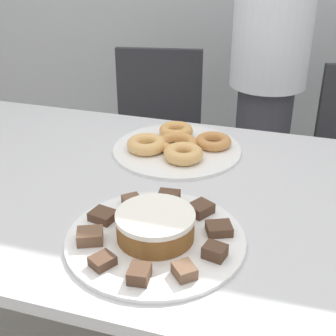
% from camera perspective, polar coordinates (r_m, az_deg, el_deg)
% --- Properties ---
extents(table, '(1.74, 0.94, 0.75)m').
position_cam_1_polar(table, '(1.26, 0.09, -5.79)').
color(table, silver).
rests_on(table, ground_plane).
extents(person_standing, '(0.31, 0.31, 1.60)m').
position_cam_1_polar(person_standing, '(1.95, 12.17, 11.81)').
color(person_standing, '#383842').
rests_on(person_standing, ground_plane).
extents(office_chair_left, '(0.52, 0.52, 0.87)m').
position_cam_1_polar(office_chair_left, '(2.17, -1.48, 1.50)').
color(office_chair_left, black).
rests_on(office_chair_left, ground_plane).
extents(plate_cake, '(0.39, 0.39, 0.01)m').
position_cam_1_polar(plate_cake, '(1.03, -1.53, -8.62)').
color(plate_cake, white).
rests_on(plate_cake, table).
extents(plate_donuts, '(0.39, 0.39, 0.01)m').
position_cam_1_polar(plate_donuts, '(1.42, 1.09, 2.27)').
color(plate_donuts, white).
rests_on(plate_donuts, table).
extents(frosted_cake, '(0.17, 0.17, 0.06)m').
position_cam_1_polar(frosted_cake, '(1.01, -1.55, -7.01)').
color(frosted_cake, brown).
rests_on(frosted_cake, plate_cake).
extents(lamington_0, '(0.06, 0.06, 0.02)m').
position_cam_1_polar(lamington_0, '(0.95, -8.00, -11.16)').
color(lamington_0, '#513828').
rests_on(lamington_0, plate_cake).
extents(lamington_1, '(0.04, 0.05, 0.03)m').
position_cam_1_polar(lamington_1, '(0.91, -3.52, -12.75)').
color(lamington_1, '#513828').
rests_on(lamington_1, plate_cake).
extents(lamington_2, '(0.06, 0.06, 0.02)m').
position_cam_1_polar(lamington_2, '(0.92, 2.00, -12.42)').
color(lamington_2, brown).
rests_on(lamington_2, plate_cake).
extents(lamington_3, '(0.05, 0.05, 0.03)m').
position_cam_1_polar(lamington_3, '(0.97, 5.72, -10.08)').
color(lamington_3, '#513828').
rests_on(lamington_3, plate_cake).
extents(lamington_4, '(0.07, 0.06, 0.02)m').
position_cam_1_polar(lamington_4, '(1.04, 6.24, -7.36)').
color(lamington_4, '#513828').
rests_on(lamington_4, plate_cake).
extents(lamington_5, '(0.07, 0.07, 0.02)m').
position_cam_1_polar(lamington_5, '(1.10, 3.97, -4.97)').
color(lamington_5, '#513828').
rests_on(lamington_5, plate_cake).
extents(lamington_6, '(0.06, 0.06, 0.03)m').
position_cam_1_polar(lamington_6, '(1.13, 0.02, -3.80)').
color(lamington_6, '#513828').
rests_on(lamington_6, plate_cake).
extents(lamington_7, '(0.06, 0.06, 0.02)m').
position_cam_1_polar(lamington_7, '(1.13, -4.36, -4.12)').
color(lamington_7, brown).
rests_on(lamington_7, plate_cake).
extents(lamington_8, '(0.06, 0.06, 0.02)m').
position_cam_1_polar(lamington_8, '(1.09, -7.93, -5.77)').
color(lamington_8, '#513828').
rests_on(lamington_8, plate_cake).
extents(lamington_9, '(0.07, 0.06, 0.03)m').
position_cam_1_polar(lamington_9, '(1.02, -9.49, -8.20)').
color(lamington_9, brown).
rests_on(lamington_9, plate_cake).
extents(donut_0, '(0.13, 0.13, 0.03)m').
position_cam_1_polar(donut_0, '(1.42, 1.10, 3.03)').
color(donut_0, '#D18E4C').
rests_on(donut_0, plate_donuts).
extents(donut_1, '(0.11, 0.11, 0.04)m').
position_cam_1_polar(donut_1, '(1.34, 1.88, 1.76)').
color(donut_1, '#E5AD66').
rests_on(donut_1, plate_donuts).
extents(donut_2, '(0.11, 0.11, 0.03)m').
position_cam_1_polar(donut_2, '(1.44, 5.55, 3.26)').
color(donut_2, '#C68447').
rests_on(donut_2, plate_donuts).
extents(donut_3, '(0.11, 0.11, 0.03)m').
position_cam_1_polar(donut_3, '(1.51, 0.98, 4.60)').
color(donut_3, tan).
rests_on(donut_3, plate_donuts).
extents(donut_4, '(0.12, 0.12, 0.04)m').
position_cam_1_polar(donut_4, '(1.40, -2.64, 2.90)').
color(donut_4, '#E5AD66').
rests_on(donut_4, plate_donuts).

